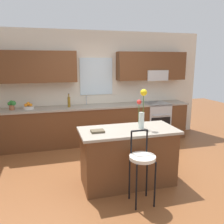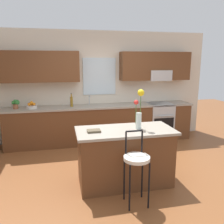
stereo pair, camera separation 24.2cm
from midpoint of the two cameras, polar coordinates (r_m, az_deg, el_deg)
name	(u,v)px [view 2 (the right image)]	position (r m, az deg, el deg)	size (l,w,h in m)	color
ground_plane	(118,172)	(4.38, 3.18, -14.45)	(14.00, 14.00, 0.00)	brown
back_wall_assembly	(101,80)	(5.87, -1.63, 7.84)	(5.60, 0.50, 2.70)	beige
counter_run	(102,123)	(5.76, -1.34, -2.82)	(4.56, 0.64, 0.92)	brown
sink_faucet	(89,99)	(5.73, -4.38, 3.15)	(0.02, 0.13, 0.23)	#B7BABC
oven_range	(159,121)	(6.20, 12.53, -2.08)	(0.60, 0.64, 0.92)	#B7BABC
kitchen_island	(125,157)	(3.84, 5.01, -10.83)	(1.54, 0.74, 0.92)	brown
bar_stool_near	(137,161)	(3.27, 8.18, -11.92)	(0.36, 0.36, 1.04)	black
flower_vase	(139,110)	(3.68, 8.50, 0.46)	(0.16, 0.10, 0.63)	silver
cookbook	(94,131)	(3.55, -2.53, -4.66)	(0.20, 0.15, 0.03)	brown
fruit_bowl_oranges	(32,106)	(5.58, -17.89, 1.41)	(0.24, 0.24, 0.16)	silver
bottle_olive_oil	(72,101)	(5.55, -8.65, 2.61)	(0.06, 0.06, 0.32)	olive
potted_plant_small	(16,104)	(5.61, -21.38, 1.91)	(0.18, 0.12, 0.21)	#9E5B3D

